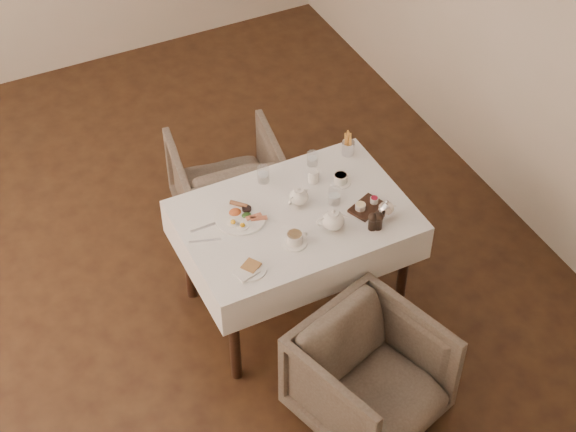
% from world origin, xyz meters
% --- Properties ---
extents(table, '(1.28, 0.88, 0.75)m').
position_xyz_m(table, '(0.53, -0.62, 0.64)').
color(table, black).
rests_on(table, ground).
extents(armchair_near, '(0.86, 0.87, 0.64)m').
position_xyz_m(armchair_near, '(0.53, -1.51, 0.32)').
color(armchair_near, '#483E35').
rests_on(armchair_near, ground).
extents(armchair_far, '(0.78, 0.79, 0.63)m').
position_xyz_m(armchair_far, '(0.47, 0.24, 0.32)').
color(armchair_far, '#483E35').
rests_on(armchair_far, ground).
extents(breakfast_plate, '(0.29, 0.29, 0.04)m').
position_xyz_m(breakfast_plate, '(0.24, -0.51, 0.76)').
color(breakfast_plate, white).
rests_on(breakfast_plate, table).
extents(side_plate, '(0.18, 0.17, 0.02)m').
position_xyz_m(side_plate, '(0.12, -0.90, 0.76)').
color(side_plate, white).
rests_on(side_plate, table).
extents(teapot_centre, '(0.18, 0.16, 0.12)m').
position_xyz_m(teapot_centre, '(0.59, -0.56, 0.82)').
color(teapot_centre, white).
rests_on(teapot_centre, table).
extents(teapot_front, '(0.20, 0.17, 0.14)m').
position_xyz_m(teapot_front, '(0.66, -0.82, 0.82)').
color(teapot_front, white).
rests_on(teapot_front, table).
extents(creamer, '(0.07, 0.07, 0.08)m').
position_xyz_m(creamer, '(0.75, -0.42, 0.80)').
color(creamer, white).
rests_on(creamer, table).
extents(teacup_near, '(0.14, 0.14, 0.07)m').
position_xyz_m(teacup_near, '(0.43, -0.82, 0.79)').
color(teacup_near, white).
rests_on(teacup_near, table).
extents(teacup_far, '(0.12, 0.12, 0.06)m').
position_xyz_m(teacup_far, '(0.89, -0.50, 0.78)').
color(teacup_far, white).
rests_on(teacup_far, table).
extents(glass_left, '(0.08, 0.08, 0.10)m').
position_xyz_m(glass_left, '(0.49, -0.29, 0.80)').
color(glass_left, silver).
rests_on(glass_left, table).
extents(glass_mid, '(0.09, 0.09, 0.10)m').
position_xyz_m(glass_mid, '(0.77, -0.64, 0.80)').
color(glass_mid, silver).
rests_on(glass_mid, table).
extents(glass_right, '(0.07, 0.07, 0.09)m').
position_xyz_m(glass_right, '(0.82, -0.29, 0.80)').
color(glass_right, silver).
rests_on(glass_right, table).
extents(condiment_board, '(0.23, 0.19, 0.05)m').
position_xyz_m(condiment_board, '(0.91, -0.76, 0.77)').
color(condiment_board, black).
rests_on(condiment_board, table).
extents(pepper_mill_left, '(0.06, 0.06, 0.11)m').
position_xyz_m(pepper_mill_left, '(0.86, -0.91, 0.81)').
color(pepper_mill_left, black).
rests_on(pepper_mill_left, table).
extents(pepper_mill_right, '(0.07, 0.07, 0.11)m').
position_xyz_m(pepper_mill_right, '(0.89, -0.92, 0.81)').
color(pepper_mill_right, black).
rests_on(pepper_mill_right, table).
extents(silver_pot, '(0.12, 0.10, 0.13)m').
position_xyz_m(silver_pot, '(0.97, -0.87, 0.82)').
color(silver_pot, white).
rests_on(silver_pot, table).
extents(fries_cup, '(0.08, 0.08, 0.16)m').
position_xyz_m(fries_cup, '(1.05, -0.29, 0.83)').
color(fries_cup, silver).
rests_on(fries_cup, table).
extents(cutlery_fork, '(0.20, 0.02, 0.00)m').
position_xyz_m(cutlery_fork, '(0.05, -0.50, 0.76)').
color(cutlery_fork, silver).
rests_on(cutlery_fork, table).
extents(cutlery_knife, '(0.17, 0.07, 0.00)m').
position_xyz_m(cutlery_knife, '(-0.00, -0.59, 0.76)').
color(cutlery_knife, silver).
rests_on(cutlery_knife, table).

